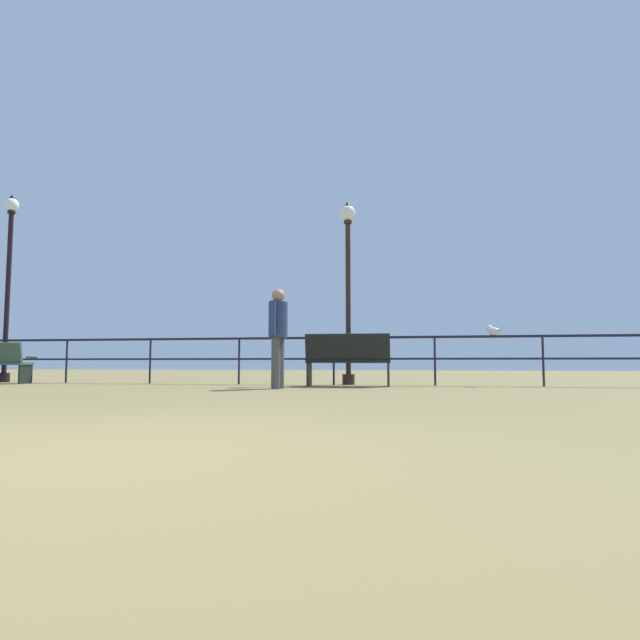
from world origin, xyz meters
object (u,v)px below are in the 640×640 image
object	(u,v)px
bench_near_left	(348,357)
person_at_railing	(278,331)
lamppost_center	(348,273)
seagull_on_rail	(493,330)
lamppost_left	(9,273)

from	to	relation	value
bench_near_left	person_at_railing	size ratio (longest dim) A/B	0.92
lamppost_center	person_at_railing	bearing A→B (deg)	-117.35
lamppost_center	person_at_railing	xyz separation A→B (m)	(-1.02, -1.97, -1.35)
lamppost_center	seagull_on_rail	size ratio (longest dim) A/B	9.48
seagull_on_rail	lamppost_left	bearing A→B (deg)	179.27
lamppost_center	seagull_on_rail	world-z (taller)	lamppost_center
lamppost_left	lamppost_center	xyz separation A→B (m)	(8.27, 0.00, -0.26)
lamppost_left	seagull_on_rail	world-z (taller)	lamppost_left
lamppost_left	person_at_railing	distance (m)	7.68
person_at_railing	seagull_on_rail	size ratio (longest dim) A/B	4.27
bench_near_left	seagull_on_rail	xyz separation A→B (m)	(2.82, 0.77, 0.54)
lamppost_left	person_at_railing	xyz separation A→B (m)	(7.25, -1.97, -1.61)
bench_near_left	seagull_on_rail	bearing A→B (deg)	15.18
seagull_on_rail	person_at_railing	bearing A→B (deg)	-155.10
lamppost_left	person_at_railing	world-z (taller)	lamppost_left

